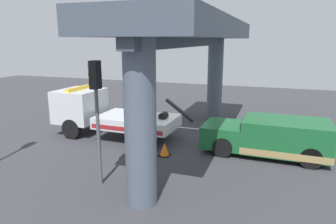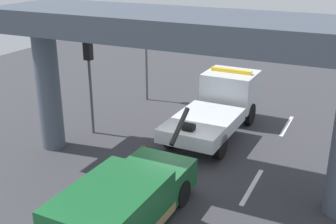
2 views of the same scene
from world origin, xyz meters
name	(u,v)px [view 1 (image 1 of 2)]	position (x,y,z in m)	size (l,w,h in m)	color
ground_plane	(183,145)	(0.00, 0.00, -0.05)	(60.00, 40.00, 0.10)	#38383D
lane_stripe_west	(316,141)	(-6.00, -2.73, 0.00)	(2.60, 0.16, 0.01)	silver
lane_stripe_mid	(198,129)	(0.00, -2.73, 0.00)	(2.60, 0.16, 0.01)	silver
lane_stripe_east	(103,120)	(6.00, -2.73, 0.00)	(2.60, 0.16, 0.01)	silver
tow_truck_white	(103,113)	(4.29, -0.02, 1.20)	(7.28, 2.54, 2.46)	silver
towed_van_green	(271,137)	(-3.89, 0.00, 0.78)	(5.24, 2.31, 1.58)	#195B2D
overpass_structure	(192,41)	(-0.34, 0.00, 4.79)	(3.60, 13.00, 5.72)	#4C5666
traffic_light_far	(96,96)	(1.52, 4.84, 3.06)	(0.39, 0.32, 4.20)	#515456
traffic_cone_orange	(165,150)	(0.34, 1.64, 0.26)	(0.47, 0.47, 0.56)	orange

